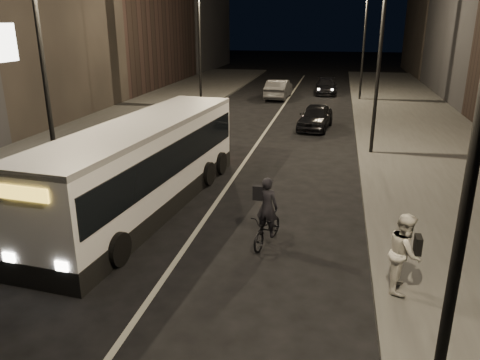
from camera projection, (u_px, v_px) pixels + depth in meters
The scene contains 14 objects.
ground at pixel (171, 268), 11.98m from camera, with size 180.00×180.00×0.00m, color black.
sidewalk_right at pixel (428, 146), 23.29m from camera, with size 7.00×70.00×0.16m, color #3C3B39.
sidewalk_left at pixel (113, 131), 26.56m from camera, with size 7.00×70.00×0.16m, color #3C3B39.
streetlight_right_near at pixel (463, 80), 5.52m from camera, with size 1.20×0.44×8.12m.
streetlight_right_mid at pixel (375, 36), 20.34m from camera, with size 1.20×0.44×8.12m.
streetlight_right_far at pixel (361, 30), 35.16m from camera, with size 1.20×0.44×8.12m.
streetlight_left_near at pixel (48, 42), 14.98m from camera, with size 1.20×0.44×8.12m.
streetlight_left_far at pixel (203, 31), 31.65m from camera, with size 1.20×0.44×8.12m.
city_bus at pixel (145, 162), 15.39m from camera, with size 3.31×11.04×2.94m.
cyclist_on_bicycle at pixel (267, 222), 13.04m from camera, with size 1.03×1.88×2.06m.
pedestrian_woman at pixel (404, 253), 10.48m from camera, with size 0.90×0.70×1.86m, color beige.
car_near at pixel (315, 117), 27.18m from camera, with size 1.66×4.12×1.40m, color black.
car_mid at pixel (279, 89), 37.68m from camera, with size 1.63×4.68×1.54m, color #3B3B3E.
car_far at pixel (326, 86), 40.19m from camera, with size 1.77×4.36×1.27m, color black.
Camera 1 is at (3.89, -10.02, 6.02)m, focal length 35.00 mm.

